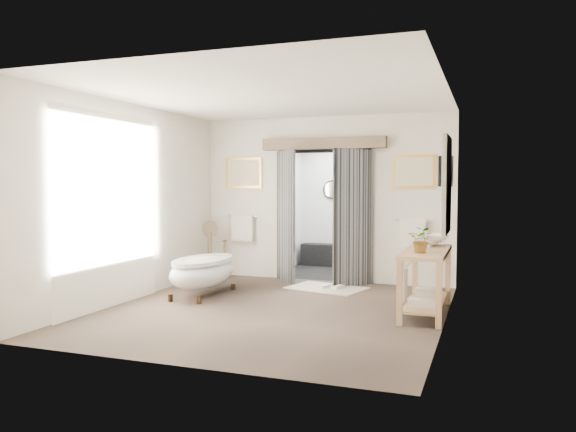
% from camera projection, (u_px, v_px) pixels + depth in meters
% --- Properties ---
extents(ground_plane, '(5.00, 5.00, 0.00)m').
position_uv_depth(ground_plane, '(273.00, 310.00, 7.62)').
color(ground_plane, brown).
extents(room_shell, '(4.52, 5.02, 2.91)m').
position_uv_depth(room_shell, '(267.00, 173.00, 7.43)').
color(room_shell, silver).
rests_on(room_shell, ground_plane).
extents(shower_room, '(2.22, 2.01, 2.51)m').
position_uv_depth(shower_room, '(345.00, 224.00, 11.32)').
color(shower_room, black).
rests_on(shower_room, ground_plane).
extents(back_wall_dressing, '(3.82, 0.72, 2.52)m').
position_uv_depth(back_wall_dressing, '(322.00, 193.00, 9.71)').
color(back_wall_dressing, black).
rests_on(back_wall_dressing, ground_plane).
extents(clawfoot_tub, '(0.72, 1.60, 0.78)m').
position_uv_depth(clawfoot_tub, '(203.00, 271.00, 8.60)').
color(clawfoot_tub, '#412E1B').
rests_on(clawfoot_tub, ground_plane).
extents(vanity, '(0.57, 1.60, 0.85)m').
position_uv_depth(vanity, '(424.00, 276.00, 7.36)').
color(vanity, tan).
rests_on(vanity, ground_plane).
extents(pedestal_mirror, '(0.31, 0.20, 1.06)m').
position_uv_depth(pedestal_mirror, '(210.00, 254.00, 10.15)').
color(pedestal_mirror, '#6E5D4A').
rests_on(pedestal_mirror, ground_plane).
extents(rug, '(1.36, 1.07, 0.01)m').
position_uv_depth(rug, '(327.00, 288.00, 9.21)').
color(rug, beige).
rests_on(rug, ground_plane).
extents(slippers, '(0.39, 0.27, 0.05)m').
position_uv_depth(slippers, '(331.00, 287.00, 9.15)').
color(slippers, silver).
rests_on(slippers, rug).
extents(basin, '(0.64, 0.64, 0.17)m').
position_uv_depth(basin, '(430.00, 240.00, 7.76)').
color(basin, white).
rests_on(basin, vanity).
extents(plant, '(0.34, 0.31, 0.33)m').
position_uv_depth(plant, '(422.00, 240.00, 7.00)').
color(plant, gray).
rests_on(plant, vanity).
extents(soap_bottle_a, '(0.09, 0.09, 0.19)m').
position_uv_depth(soap_bottle_a, '(416.00, 242.00, 7.48)').
color(soap_bottle_a, gray).
rests_on(soap_bottle_a, vanity).
extents(soap_bottle_b, '(0.18, 0.18, 0.18)m').
position_uv_depth(soap_bottle_b, '(427.00, 238.00, 8.04)').
color(soap_bottle_b, gray).
rests_on(soap_bottle_b, vanity).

